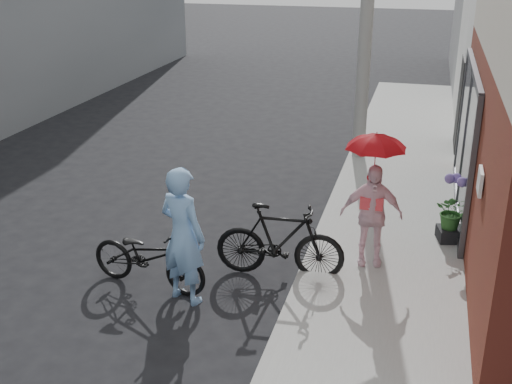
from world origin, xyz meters
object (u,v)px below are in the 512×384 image
at_px(bike_left, 148,256).
at_px(kimono_woman, 371,215).
at_px(bike_right, 280,241).
at_px(planter, 450,234).
at_px(officer, 183,236).

distance_m(bike_left, kimono_woman, 3.22).
relative_size(bike_right, planter, 4.86).
distance_m(bike_left, bike_right, 1.87).
bearing_deg(planter, officer, -143.50).
bearing_deg(bike_right, kimono_woman, -69.91).
height_order(officer, bike_right, officer).
xyz_separation_m(officer, kimono_woman, (2.31, 1.50, -0.07)).
distance_m(bike_left, planter, 4.75).
relative_size(officer, kimono_woman, 1.25).
xyz_separation_m(bike_left, kimono_woman, (2.92, 1.31, 0.41)).
xyz_separation_m(bike_right, planter, (2.40, 1.63, -0.34)).
xyz_separation_m(bike_left, planter, (4.10, 2.40, -0.25)).
bearing_deg(bike_right, bike_left, 110.38).
xyz_separation_m(bike_left, bike_right, (1.70, 0.77, 0.09)).
bearing_deg(planter, bike_left, -149.70).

